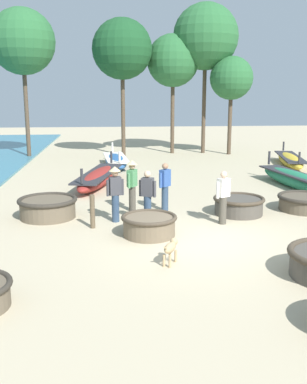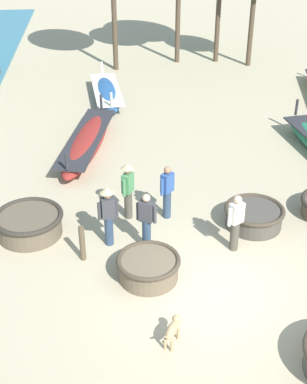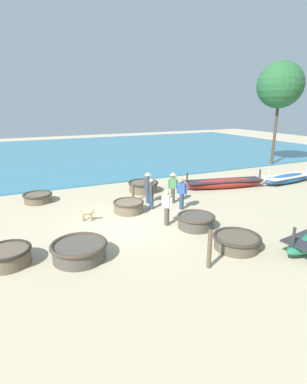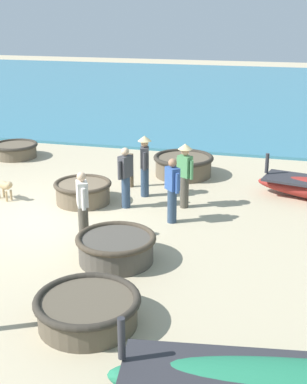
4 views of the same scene
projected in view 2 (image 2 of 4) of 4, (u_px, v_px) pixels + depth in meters
The scene contains 13 objects.
ground_plane at pixel (208, 292), 12.15m from camera, with size 80.00×80.00×0.00m, color #BCAD8C.
coracle_weathered at pixel (148, 267), 12.43m from camera, with size 1.50×1.50×0.57m.
coracle_far_right at pixel (254, 216), 14.31m from camera, with size 1.62×1.62×0.56m.
coracle_tilted at pixel (29, 223), 13.94m from camera, with size 1.81×1.81×0.63m.
long_boat_red_hull at pixel (107, 93), 22.34m from camera, with size 1.40×4.39×1.04m.
long_boat_blue_hull at pixel (87, 142), 18.25m from camera, with size 2.13×5.41×1.10m.
fisherman_by_coracle at pixel (128, 187), 14.32m from camera, with size 0.36×0.47×1.67m.
fisherman_standing_right at pixel (236, 221), 13.12m from camera, with size 0.47×0.36×1.57m.
fisherman_hauling at pixel (167, 191), 14.40m from camera, with size 0.41×0.40×1.57m.
fisherman_with_hat at pixel (146, 220), 13.19m from camera, with size 0.49×0.34×1.57m.
fisherman_standing_left at pixel (108, 212), 13.25m from camera, with size 0.52×0.36×1.67m.
dog at pixel (173, 329), 10.65m from camera, with size 0.42×0.62×0.55m.
mooring_post_shoreline at pixel (82, 243), 12.94m from camera, with size 0.14×0.14×0.97m, color brown.
Camera 2 is at (-2.08, -9.12, 8.17)m, focal length 50.00 mm.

